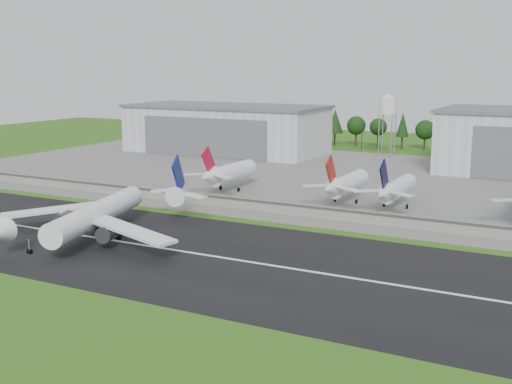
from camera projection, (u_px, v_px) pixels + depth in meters
The scene contains 13 objects.
ground at pixel (161, 264), 136.99m from camera, with size 600.00×600.00×0.00m, color #205D16.
runway at pixel (187, 252), 145.67m from camera, with size 320.00×60.00×0.10m, color black.
runway_centerline at pixel (187, 252), 145.66m from camera, with size 220.00×1.00×0.02m, color white.
apron at pixel (350, 179), 241.31m from camera, with size 320.00×150.00×0.10m, color slate.
blast_fence at pixel (274, 207), 184.45m from camera, with size 240.00×0.61×3.50m.
hangar_west at pixel (226, 129), 314.54m from camera, with size 97.00×44.00×23.20m.
water_tower at pixel (388, 104), 295.39m from camera, with size 8.40×8.40×29.40m.
utility_poles at pixel (405, 154), 310.88m from camera, with size 230.00×3.00×12.00m, color black, non-canonical shape.
treeline at pixel (413, 150), 323.92m from camera, with size 320.00×16.00×22.00m, color black, non-canonical shape.
main_airliner at pixel (96, 219), 156.30m from camera, with size 55.21×58.37×18.17m.
parked_jet_red_a at pixel (227, 173), 215.09m from camera, with size 7.36×31.29×16.89m.
parked_jet_red_b at pixel (344, 184), 196.23m from camera, with size 7.36×31.29×16.66m.
parked_jet_navy at pixel (395, 189), 189.08m from camera, with size 7.36×31.29×16.51m.
Camera 1 is at (79.00, -107.02, 41.53)m, focal length 45.00 mm.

